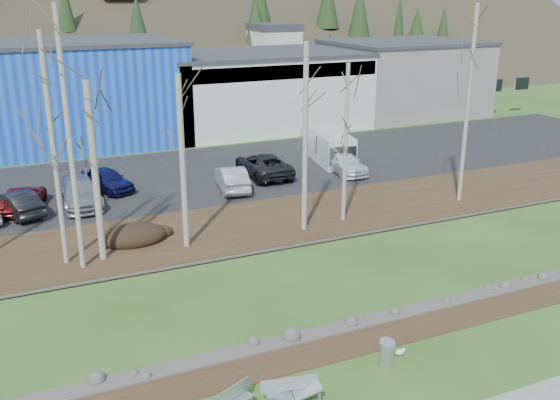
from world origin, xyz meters
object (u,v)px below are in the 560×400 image
car_6 (263,165)px  car_4 (107,180)px  car_1 (18,203)px  seagull (400,352)px  car_2 (22,198)px  van_white (332,149)px  bench_damaged (292,392)px  car_3 (80,192)px  car_5 (232,178)px  car_7 (344,163)px  litter_bin (387,355)px

car_6 → car_4: bearing=-3.9°
car_4 → car_6: 10.23m
car_1 → car_6: size_ratio=0.76×
seagull → car_2: bearing=125.2°
car_2 → van_white: (21.02, 1.54, 0.44)m
bench_damaged → car_3: 21.95m
car_6 → seagull: bearing=80.6°
car_5 → car_7: car_5 is taller
car_2 → car_4: bearing=-148.5°
bench_damaged → car_7: car_7 is taller
car_6 → car_1: bearing=7.3°
car_1 → car_6: bearing=166.8°
seagull → car_4: car_4 is taller
car_6 → van_white: (5.78, 0.91, 0.32)m
seagull → car_1: car_1 is taller
litter_bin → car_7: bearing=63.6°
car_5 → litter_bin: bearing=94.0°
car_5 → van_white: 9.30m
car_7 → van_white: van_white is taller
van_white → car_7: bearing=-89.0°
seagull → car_4: (-6.03, 22.99, 0.69)m
litter_bin → car_4: car_4 is taller
car_2 → car_6: (15.24, 0.62, 0.13)m
litter_bin → car_5: (1.93, 20.31, 0.44)m
seagull → car_7: size_ratio=0.09×
car_4 → car_5: size_ratio=0.93×
seagull → car_7: (9.55, 20.56, 0.64)m
car_7 → seagull: bearing=-112.3°
bench_damaged → car_2: car_2 is taller
car_3 → car_6: 12.16m
car_7 → car_2: bearing=-179.8°
car_5 → bench_damaged: bearing=84.2°
seagull → car_6: 22.47m
car_3 → litter_bin: bearing=-71.0°
car_4 → car_6: size_ratio=0.75×
car_5 → van_white: bearing=-151.8°
van_white → car_3: bearing=-163.2°
seagull → car_6: car_6 is taller
seagull → car_3: car_3 is taller
litter_bin → seagull: litter_bin is taller
car_4 → van_white: size_ratio=0.79×
car_3 → bench_damaged: bearing=-80.7°
car_2 → car_6: car_6 is taller
car_3 → car_4: (1.91, 2.12, -0.06)m
car_6 → van_white: van_white is taller
seagull → car_5: size_ratio=0.09×
car_1 → car_3: bearing=168.2°
car_5 → car_3: bearing=4.0°
car_2 → car_3: size_ratio=0.88×
car_4 → litter_bin: bearing=-99.9°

